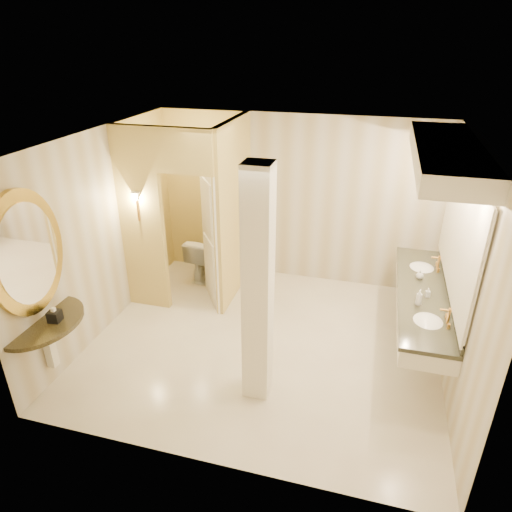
# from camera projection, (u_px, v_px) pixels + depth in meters

# --- Properties ---
(floor) EXTENTS (4.50, 4.50, 0.00)m
(floor) POSITION_uv_depth(u_px,v_px,m) (264.00, 342.00, 6.16)
(floor) COLOR #EFE7CE
(floor) RESTS_ON ground
(ceiling) EXTENTS (4.50, 4.50, 0.00)m
(ceiling) POSITION_uv_depth(u_px,v_px,m) (266.00, 141.00, 4.97)
(ceiling) COLOR white
(ceiling) RESTS_ON wall_back
(wall_back) EXTENTS (4.50, 0.02, 2.70)m
(wall_back) POSITION_uv_depth(u_px,v_px,m) (296.00, 200.00, 7.30)
(wall_back) COLOR beige
(wall_back) RESTS_ON floor
(wall_front) EXTENTS (4.50, 0.02, 2.70)m
(wall_front) POSITION_uv_depth(u_px,v_px,m) (206.00, 351.00, 3.83)
(wall_front) COLOR beige
(wall_front) RESTS_ON floor
(wall_left) EXTENTS (0.02, 4.00, 2.70)m
(wall_left) POSITION_uv_depth(u_px,v_px,m) (102.00, 233.00, 6.10)
(wall_left) COLOR beige
(wall_left) RESTS_ON floor
(wall_right) EXTENTS (0.02, 4.00, 2.70)m
(wall_right) POSITION_uv_depth(u_px,v_px,m) (462.00, 275.00, 5.03)
(wall_right) COLOR beige
(wall_right) RESTS_ON floor
(toilet_closet) EXTENTS (1.50, 1.55, 2.70)m
(toilet_closet) POSITION_uv_depth(u_px,v_px,m) (206.00, 214.00, 6.65)
(toilet_closet) COLOR #E3D177
(toilet_closet) RESTS_ON floor
(wall_sconce) EXTENTS (0.14, 0.14, 0.42)m
(wall_sconce) POSITION_uv_depth(u_px,v_px,m) (136.00, 198.00, 6.22)
(wall_sconce) COLOR #C68C3F
(wall_sconce) RESTS_ON toilet_closet
(vanity) EXTENTS (0.75, 2.68, 2.09)m
(vanity) POSITION_uv_depth(u_px,v_px,m) (438.00, 236.00, 5.32)
(vanity) COLOR white
(vanity) RESTS_ON floor
(console_shelf) EXTENTS (1.07, 1.07, 1.98)m
(console_shelf) POSITION_uv_depth(u_px,v_px,m) (32.00, 283.00, 4.87)
(console_shelf) COLOR black
(console_shelf) RESTS_ON floor
(pillar) EXTENTS (0.29, 0.29, 2.70)m
(pillar) POSITION_uv_depth(u_px,v_px,m) (258.00, 290.00, 4.75)
(pillar) COLOR white
(pillar) RESTS_ON floor
(tissue_box) EXTENTS (0.14, 0.14, 0.13)m
(tissue_box) POSITION_uv_depth(u_px,v_px,m) (55.00, 316.00, 5.04)
(tissue_box) COLOR black
(tissue_box) RESTS_ON console_shelf
(toilet) EXTENTS (0.48, 0.76, 0.74)m
(toilet) POSITION_uv_depth(u_px,v_px,m) (204.00, 257.00, 7.66)
(toilet) COLOR white
(toilet) RESTS_ON floor
(soap_bottle_a) EXTENTS (0.06, 0.06, 0.12)m
(soap_bottle_a) POSITION_uv_depth(u_px,v_px,m) (428.00, 293.00, 5.51)
(soap_bottle_a) COLOR beige
(soap_bottle_a) RESTS_ON vanity
(soap_bottle_b) EXTENTS (0.10, 0.10, 0.12)m
(soap_bottle_b) POSITION_uv_depth(u_px,v_px,m) (420.00, 274.00, 5.92)
(soap_bottle_b) COLOR silver
(soap_bottle_b) RESTS_ON vanity
(soap_bottle_c) EXTENTS (0.10, 0.10, 0.20)m
(soap_bottle_c) POSITION_uv_depth(u_px,v_px,m) (419.00, 297.00, 5.33)
(soap_bottle_c) COLOR #C6B28C
(soap_bottle_c) RESTS_ON vanity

